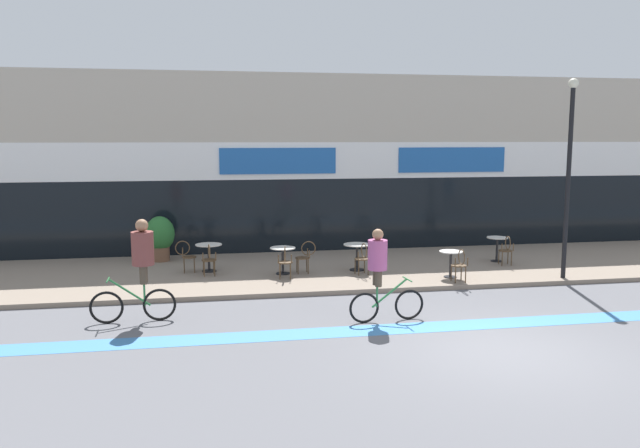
{
  "coord_description": "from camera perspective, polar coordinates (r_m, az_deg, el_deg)",
  "views": [
    {
      "loc": [
        -5.18,
        -10.23,
        3.87
      ],
      "look_at": [
        -2.15,
        6.84,
        1.46
      ],
      "focal_mm": 35.0,
      "sensor_mm": 36.0,
      "label": 1
    }
  ],
  "objects": [
    {
      "name": "planter_pot",
      "position": [
        19.64,
        -14.43,
        -1.12
      ],
      "size": [
        0.88,
        0.88,
        1.38
      ],
      "color": "brown",
      "rests_on": "sidewalk_slab"
    },
    {
      "name": "bistro_table_2",
      "position": [
        17.74,
        3.41,
        -2.52
      ],
      "size": [
        0.77,
        0.77,
        0.76
      ],
      "color": "black",
      "rests_on": "sidewalk_slab"
    },
    {
      "name": "bistro_table_0",
      "position": [
        17.83,
        -10.13,
        -2.53
      ],
      "size": [
        0.74,
        0.74,
        0.78
      ],
      "color": "black",
      "rests_on": "sidewalk_slab"
    },
    {
      "name": "bistro_table_1",
      "position": [
        17.27,
        -3.43,
        -2.85
      ],
      "size": [
        0.71,
        0.71,
        0.74
      ],
      "color": "black",
      "rests_on": "sidewalk_slab"
    },
    {
      "name": "cafe_chair_0_side",
      "position": [
        17.85,
        -12.14,
        -2.71
      ],
      "size": [
        0.58,
        0.41,
        0.9
      ],
      "rotation": [
        0.0,
        0.0,
        0.03
      ],
      "color": "#4C3823",
      "rests_on": "sidewalk_slab"
    },
    {
      "name": "cafe_chair_1_near",
      "position": [
        16.66,
        -3.21,
        -3.3
      ],
      "size": [
        0.45,
        0.6,
        0.9
      ],
      "rotation": [
        0.0,
        0.0,
        1.43
      ],
      "color": "#4C3823",
      "rests_on": "sidewalk_slab"
    },
    {
      "name": "lamp_post",
      "position": [
        17.74,
        21.81,
        5.05
      ],
      "size": [
        0.26,
        0.26,
        5.27
      ],
      "color": "black",
      "rests_on": "sidewalk_slab"
    },
    {
      "name": "cafe_chair_2_near",
      "position": [
        17.15,
        3.93,
        -2.98
      ],
      "size": [
        0.45,
        0.6,
        0.9
      ],
      "rotation": [
        0.0,
        0.0,
        1.71
      ],
      "color": "#4C3823",
      "rests_on": "sidewalk_slab"
    },
    {
      "name": "cafe_chair_1_side",
      "position": [
        17.35,
        -1.37,
        -2.84
      ],
      "size": [
        0.58,
        0.4,
        0.9
      ],
      "rotation": [
        0.0,
        0.0,
        3.13
      ],
      "color": "#4C3823",
      "rests_on": "sidewalk_slab"
    },
    {
      "name": "bistro_table_3",
      "position": [
        17.19,
        11.87,
        -3.14
      ],
      "size": [
        0.63,
        0.63,
        0.72
      ],
      "color": "black",
      "rests_on": "sidewalk_slab"
    },
    {
      "name": "cafe_chair_4_near",
      "position": [
        19.17,
        16.68,
        -2.14
      ],
      "size": [
        0.44,
        0.59,
        0.9
      ],
      "rotation": [
        0.0,
        0.0,
        1.47
      ],
      "color": "#4C3823",
      "rests_on": "sidewalk_slab"
    },
    {
      "name": "bike_lane_stripe",
      "position": [
        13.48,
        13.16,
        -8.97
      ],
      "size": [
        36.0,
        0.7,
        0.01
      ],
      "primitive_type": "cube",
      "color": "#3D7AB7",
      "rests_on": "ground"
    },
    {
      "name": "cyclist_1",
      "position": [
        13.6,
        -16.1,
        -3.37
      ],
      "size": [
        1.77,
        0.51,
        2.19
      ],
      "rotation": [
        0.0,
        0.0,
        3.18
      ],
      "color": "black",
      "rests_on": "ground"
    },
    {
      "name": "cafe_chair_0_near",
      "position": [
        17.22,
        -10.11,
        -3.04
      ],
      "size": [
        0.43,
        0.59,
        0.9
      ],
      "rotation": [
        0.0,
        0.0,
        1.66
      ],
      "color": "#4C3823",
      "rests_on": "sidewalk_slab"
    },
    {
      "name": "storefront_facade",
      "position": [
        22.81,
        3.1,
        5.6
      ],
      "size": [
        40.0,
        4.06,
        5.94
      ],
      "color": "#B2A899",
      "rests_on": "ground"
    },
    {
      "name": "sidewalk_slab",
      "position": [
        18.62,
        6.33,
        -3.95
      ],
      "size": [
        40.0,
        5.5,
        0.12
      ],
      "primitive_type": "cube",
      "color": "gray",
      "rests_on": "ground"
    },
    {
      "name": "ground_plane",
      "position": [
        12.1,
        16.2,
        -11.08
      ],
      "size": [
        120.0,
        120.0,
        0.0
      ],
      "primitive_type": "plane",
      "color": "#5B5B60"
    },
    {
      "name": "cyclist_0",
      "position": [
        13.14,
        5.52,
        -4.11
      ],
      "size": [
        1.67,
        0.52,
        1.99
      ],
      "rotation": [
        0.0,
        0.0,
        0.09
      ],
      "color": "black",
      "rests_on": "ground"
    },
    {
      "name": "cafe_chair_3_near",
      "position": [
        16.62,
        12.67,
        -3.51
      ],
      "size": [
        0.41,
        0.58,
        0.9
      ],
      "rotation": [
        0.0,
        0.0,
        1.58
      ],
      "color": "#4C3823",
      "rests_on": "sidewalk_slab"
    },
    {
      "name": "bistro_table_4",
      "position": [
        19.72,
        15.89,
        -1.8
      ],
      "size": [
        0.64,
        0.64,
        0.75
      ],
      "color": "black",
      "rests_on": "sidewalk_slab"
    }
  ]
}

